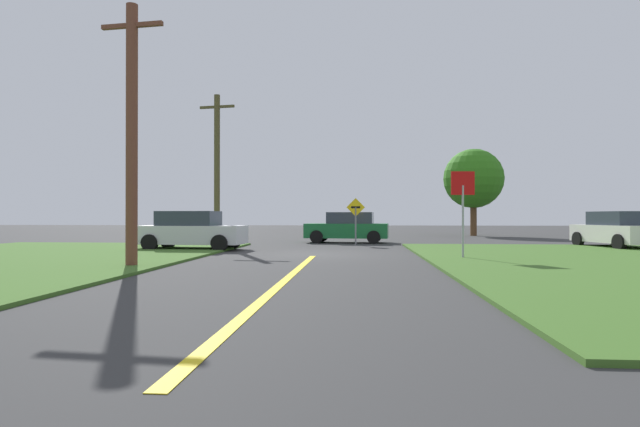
{
  "coord_description": "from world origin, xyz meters",
  "views": [
    {
      "loc": [
        1.6,
        -18.94,
        1.41
      ],
      "look_at": [
        -0.16,
        4.43,
        1.53
      ],
      "focal_mm": 28.77,
      "sensor_mm": 36.0,
      "label": 1
    }
  ],
  "objects_px": {
    "car_approaching_junction": "(348,228)",
    "oak_tree_left": "(473,179)",
    "car_on_crossroad": "(618,230)",
    "utility_pole_mid": "(217,167)",
    "stop_sign": "(463,197)",
    "utility_pole_near": "(132,132)",
    "parked_car_near_building": "(192,231)",
    "direction_sign": "(356,216)"
  },
  "relations": [
    {
      "from": "car_approaching_junction",
      "to": "oak_tree_left",
      "type": "xyz_separation_m",
      "value": [
        8.83,
        10.27,
        3.31
      ]
    },
    {
      "from": "utility_pole_near",
      "to": "car_on_crossroad",
      "type": "bearing_deg",
      "value": 29.15
    },
    {
      "from": "stop_sign",
      "to": "parked_car_near_building",
      "type": "relative_size",
      "value": 0.65
    },
    {
      "from": "parked_car_near_building",
      "to": "oak_tree_left",
      "type": "bearing_deg",
      "value": 51.13
    },
    {
      "from": "stop_sign",
      "to": "utility_pole_near",
      "type": "bearing_deg",
      "value": 13.93
    },
    {
      "from": "stop_sign",
      "to": "direction_sign",
      "type": "relative_size",
      "value": 1.25
    },
    {
      "from": "car_approaching_junction",
      "to": "direction_sign",
      "type": "bearing_deg",
      "value": 106.38
    },
    {
      "from": "direction_sign",
      "to": "car_approaching_junction",
      "type": "bearing_deg",
      "value": 101.31
    },
    {
      "from": "car_on_crossroad",
      "to": "car_approaching_junction",
      "type": "xyz_separation_m",
      "value": [
        -11.91,
        3.96,
        0.0
      ]
    },
    {
      "from": "car_approaching_junction",
      "to": "oak_tree_left",
      "type": "relative_size",
      "value": 0.72
    },
    {
      "from": "car_on_crossroad",
      "to": "oak_tree_left",
      "type": "distance_m",
      "value": 14.93
    },
    {
      "from": "car_on_crossroad",
      "to": "utility_pole_near",
      "type": "bearing_deg",
      "value": 109.73
    },
    {
      "from": "oak_tree_left",
      "to": "stop_sign",
      "type": "bearing_deg",
      "value": -103.28
    },
    {
      "from": "oak_tree_left",
      "to": "utility_pole_near",
      "type": "bearing_deg",
      "value": -121.03
    },
    {
      "from": "utility_pole_near",
      "to": "oak_tree_left",
      "type": "relative_size",
      "value": 1.15
    },
    {
      "from": "direction_sign",
      "to": "oak_tree_left",
      "type": "distance_m",
      "value": 15.24
    },
    {
      "from": "stop_sign",
      "to": "oak_tree_left",
      "type": "relative_size",
      "value": 0.46
    },
    {
      "from": "car_on_crossroad",
      "to": "utility_pole_mid",
      "type": "distance_m",
      "value": 18.61
    },
    {
      "from": "parked_car_near_building",
      "to": "direction_sign",
      "type": "xyz_separation_m",
      "value": [
        6.81,
        4.23,
        0.62
      ]
    },
    {
      "from": "oak_tree_left",
      "to": "car_approaching_junction",
      "type": "bearing_deg",
      "value": -130.69
    },
    {
      "from": "parked_car_near_building",
      "to": "car_on_crossroad",
      "type": "bearing_deg",
      "value": 11.08
    },
    {
      "from": "stop_sign",
      "to": "direction_sign",
      "type": "height_order",
      "value": "stop_sign"
    },
    {
      "from": "car_approaching_junction",
      "to": "stop_sign",
      "type": "bearing_deg",
      "value": 115.93
    },
    {
      "from": "utility_pole_mid",
      "to": "direction_sign",
      "type": "distance_m",
      "value": 7.25
    },
    {
      "from": "car_on_crossroad",
      "to": "direction_sign",
      "type": "xyz_separation_m",
      "value": [
        -11.47,
        1.8,
        0.62
      ]
    },
    {
      "from": "stop_sign",
      "to": "utility_pole_mid",
      "type": "xyz_separation_m",
      "value": [
        -10.35,
        7.88,
        1.8
      ]
    },
    {
      "from": "car_approaching_junction",
      "to": "utility_pole_mid",
      "type": "bearing_deg",
      "value": 26.43
    },
    {
      "from": "stop_sign",
      "to": "car_approaching_junction",
      "type": "distance_m",
      "value": 11.17
    },
    {
      "from": "utility_pole_mid",
      "to": "direction_sign",
      "type": "height_order",
      "value": "utility_pole_mid"
    },
    {
      "from": "stop_sign",
      "to": "parked_car_near_building",
      "type": "distance_m",
      "value": 11.14
    },
    {
      "from": "car_on_crossroad",
      "to": "utility_pole_mid",
      "type": "xyz_separation_m",
      "value": [
        -18.3,
        1.46,
        3.02
      ]
    },
    {
      "from": "utility_pole_mid",
      "to": "car_approaching_junction",
      "type": "bearing_deg",
      "value": 21.36
    },
    {
      "from": "stop_sign",
      "to": "car_on_crossroad",
      "type": "height_order",
      "value": "stop_sign"
    },
    {
      "from": "stop_sign",
      "to": "car_on_crossroad",
      "type": "bearing_deg",
      "value": -146.55
    },
    {
      "from": "utility_pole_near",
      "to": "direction_sign",
      "type": "height_order",
      "value": "utility_pole_near"
    },
    {
      "from": "stop_sign",
      "to": "utility_pole_near",
      "type": "relative_size",
      "value": 0.4
    },
    {
      "from": "utility_pole_near",
      "to": "oak_tree_left",
      "type": "xyz_separation_m",
      "value": [
        14.44,
        24.0,
        0.4
      ]
    },
    {
      "from": "car_approaching_junction",
      "to": "utility_pole_near",
      "type": "distance_m",
      "value": 15.12
    },
    {
      "from": "car_approaching_junction",
      "to": "utility_pole_near",
      "type": "xyz_separation_m",
      "value": [
        -5.61,
        -13.74,
        2.91
      ]
    },
    {
      "from": "parked_car_near_building",
      "to": "stop_sign",
      "type": "bearing_deg",
      "value": -17.56
    },
    {
      "from": "utility_pole_mid",
      "to": "stop_sign",
      "type": "bearing_deg",
      "value": -37.26
    },
    {
      "from": "stop_sign",
      "to": "car_approaching_junction",
      "type": "bearing_deg",
      "value": -74.56
    }
  ]
}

